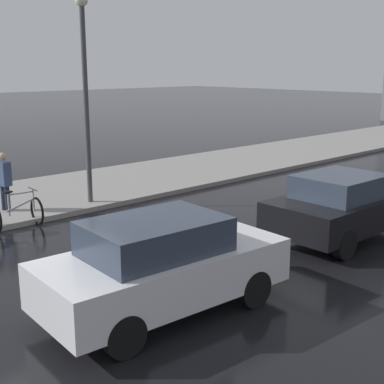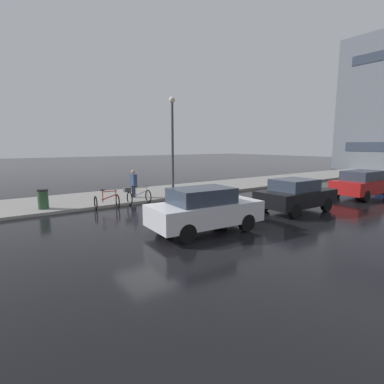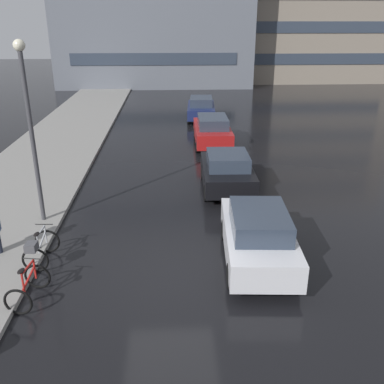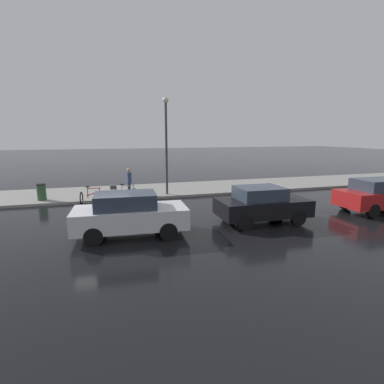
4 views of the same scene
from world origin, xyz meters
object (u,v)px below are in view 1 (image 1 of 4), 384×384
(bicycle_second, at_px, (11,210))
(car_white, at_px, (162,265))
(car_black, at_px, (342,206))
(streetlamp, at_px, (85,80))
(pedestrian, at_px, (4,180))

(bicycle_second, relative_size, car_white, 0.33)
(car_white, bearing_deg, car_black, 91.37)
(car_white, height_order, streetlamp, streetlamp)
(pedestrian, distance_m, streetlamp, 3.47)
(bicycle_second, height_order, pedestrian, pedestrian)
(pedestrian, bearing_deg, car_black, 34.14)
(car_white, distance_m, car_black, 5.53)
(car_white, height_order, car_black, car_white)
(car_black, relative_size, pedestrian, 2.26)
(bicycle_second, relative_size, pedestrian, 0.81)
(bicycle_second, bearing_deg, streetlamp, 103.17)
(bicycle_second, distance_m, pedestrian, 1.51)
(car_white, relative_size, streetlamp, 0.72)
(bicycle_second, xyz_separation_m, car_white, (5.99, -0.16, 0.32))
(bicycle_second, bearing_deg, pedestrian, 160.68)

